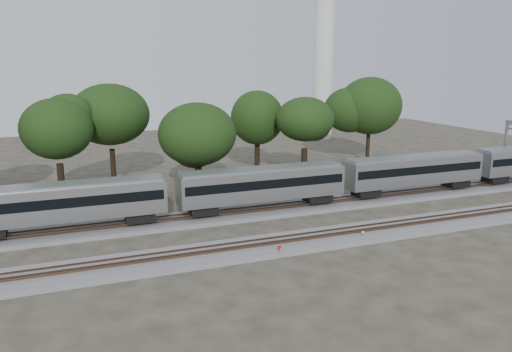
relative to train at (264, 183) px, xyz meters
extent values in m
plane|color=#383328|center=(-4.50, -6.00, -3.35)|extent=(160.00, 160.00, 0.00)
cube|color=slate|center=(-4.50, 0.00, -3.15)|extent=(160.00, 5.00, 0.40)
cube|color=brown|center=(-4.50, -0.72, -2.70)|extent=(160.00, 0.08, 0.15)
cube|color=brown|center=(-4.50, 0.72, -2.70)|extent=(160.00, 0.08, 0.15)
cube|color=slate|center=(-4.50, -10.00, -3.15)|extent=(160.00, 5.00, 0.40)
cube|color=brown|center=(-4.50, -10.72, -2.70)|extent=(160.00, 0.08, 0.15)
cube|color=brown|center=(-4.50, -9.28, -2.70)|extent=(160.00, 0.08, 0.15)
cube|color=#AAADB2|center=(-20.01, 0.00, -0.08)|extent=(18.42, 3.18, 3.18)
cube|color=black|center=(-20.01, 0.00, 0.23)|extent=(17.79, 3.23, 0.95)
cube|color=gray|center=(-20.01, 0.00, 1.56)|extent=(18.00, 2.54, 0.37)
cube|color=black|center=(-13.34, 0.00, -2.15)|extent=(2.75, 2.33, 0.95)
cube|color=#AAADB2|center=(-0.15, 0.00, -0.08)|extent=(18.42, 3.18, 3.18)
cube|color=black|center=(-0.15, 0.00, 0.23)|extent=(17.79, 3.23, 0.95)
cube|color=gray|center=(-0.15, 0.00, 1.56)|extent=(18.00, 2.54, 0.37)
cube|color=black|center=(-6.82, 0.00, -2.15)|extent=(2.75, 2.33, 0.95)
cube|color=black|center=(6.52, 0.00, -2.15)|extent=(2.75, 2.33, 0.95)
cube|color=#AAADB2|center=(19.71, 0.00, -0.08)|extent=(18.42, 3.18, 3.18)
cube|color=black|center=(19.71, 0.00, 0.23)|extent=(17.79, 3.23, 0.95)
cube|color=gray|center=(19.71, 0.00, 1.56)|extent=(18.00, 2.54, 0.37)
cube|color=black|center=(13.04, 0.00, -2.15)|extent=(2.75, 2.33, 0.95)
cube|color=black|center=(26.38, 0.00, -2.15)|extent=(2.75, 2.33, 0.95)
cube|color=black|center=(32.90, 0.00, -2.15)|extent=(2.75, 2.33, 0.95)
cylinder|color=#512D19|center=(-3.49, -12.16, -2.92)|extent=(0.06, 0.06, 0.87)
cylinder|color=red|center=(-3.49, -12.16, -2.53)|extent=(0.31, 0.08, 0.31)
cylinder|color=#512D19|center=(5.35, -11.23, -2.95)|extent=(0.05, 0.05, 0.80)
cylinder|color=silver|center=(5.35, -11.23, -2.60)|extent=(0.29, 0.07, 0.28)
cube|color=#512D19|center=(1.93, -11.81, -3.20)|extent=(0.52, 0.34, 0.30)
cylinder|color=silver|center=(32.77, 47.41, 11.75)|extent=(4.32, 4.32, 30.21)
cone|color=silver|center=(32.77, 47.41, -1.20)|extent=(6.90, 6.90, 4.32)
cube|color=gray|center=(37.72, 3.24, 0.81)|extent=(0.32, 0.32, 8.33)
cylinder|color=black|center=(-20.45, 12.16, -1.00)|extent=(0.70, 0.70, 4.71)
ellipsoid|color=#1B3210|center=(-20.45, 12.16, 5.40)|extent=(8.89, 8.89, 7.56)
cylinder|color=black|center=(-14.10, 17.44, -0.75)|extent=(0.70, 0.70, 5.20)
ellipsoid|color=#1B3210|center=(-14.10, 17.44, 6.31)|extent=(9.81, 9.81, 8.34)
cylinder|color=black|center=(-4.88, 9.11, -1.27)|extent=(0.70, 0.70, 4.18)
ellipsoid|color=#1B3210|center=(-4.88, 9.11, 4.40)|extent=(7.88, 7.88, 6.70)
cylinder|color=black|center=(6.44, 18.55, -1.10)|extent=(0.70, 0.70, 4.50)
ellipsoid|color=#1B3210|center=(6.44, 18.55, 5.00)|extent=(8.49, 8.49, 7.21)
cylinder|color=black|center=(10.64, 11.58, -1.02)|extent=(0.70, 0.70, 4.67)
ellipsoid|color=#1B3210|center=(10.64, 11.58, 5.33)|extent=(8.82, 8.82, 7.49)
cylinder|color=black|center=(26.75, 20.49, -0.85)|extent=(0.70, 0.70, 5.00)
ellipsoid|color=#1B3210|center=(26.75, 20.49, 5.94)|extent=(9.44, 9.44, 8.02)
camera|label=1|loc=(-19.64, -48.48, 12.65)|focal=35.00mm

